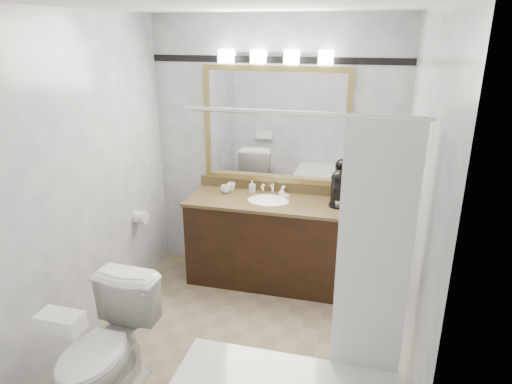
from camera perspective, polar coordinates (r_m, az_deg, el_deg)
room at (r=3.21m, az=-2.46°, el=-0.58°), size 2.42×2.62×2.52m
vanity at (r=4.43m, az=1.50°, el=-5.97°), size 1.53×0.58×0.97m
mirror at (r=4.34m, az=2.41°, el=8.24°), size 1.40×0.04×1.10m
vanity_light_bar at (r=4.20m, az=2.38°, el=16.59°), size 1.02×0.14×0.12m
accent_stripe at (r=4.27m, az=2.57°, el=16.19°), size 2.40×0.01×0.06m
tp_roll at (r=4.40m, az=-14.18°, el=-3.10°), size 0.11×0.12×0.12m
toilet at (r=3.26m, az=-18.39°, el=-18.34°), size 0.49×0.82×0.82m
tissue_box at (r=2.78m, az=-23.24°, el=-14.70°), size 0.25×0.14×0.10m
coffee_maker at (r=4.18m, az=10.28°, el=0.58°), size 0.17×0.21×0.32m
cup_left at (r=4.46m, az=-3.82°, el=0.36°), size 0.11×0.11×0.07m
cup_right at (r=4.52m, az=-3.10°, el=0.66°), size 0.08×0.08×0.08m
soap_bottle_a at (r=4.46m, az=-0.48°, el=0.71°), size 0.06×0.06×0.12m
soap_bottle_b at (r=4.36m, az=3.26°, el=-0.03°), size 0.07×0.07×0.08m
soap_bar at (r=4.35m, az=3.62°, el=-0.50°), size 0.09×0.08×0.02m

